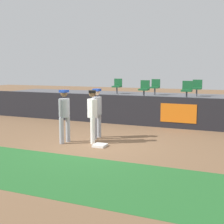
# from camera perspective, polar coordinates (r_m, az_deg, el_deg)

# --- Properties ---
(ground_plane) EXTENTS (60.00, 60.00, 0.00)m
(ground_plane) POSITION_cam_1_polar(r_m,az_deg,el_deg) (10.26, -3.10, -6.08)
(ground_plane) COLOR brown
(grass_foreground_strip) EXTENTS (18.00, 2.80, 0.01)m
(grass_foreground_strip) POSITION_cam_1_polar(r_m,az_deg,el_deg) (7.93, -12.16, -10.47)
(grass_foreground_strip) COLOR #26662B
(grass_foreground_strip) RESTS_ON ground_plane
(first_base) EXTENTS (0.40, 0.40, 0.08)m
(first_base) POSITION_cam_1_polar(r_m,az_deg,el_deg) (10.02, -2.24, -6.18)
(first_base) COLOR white
(first_base) RESTS_ON ground_plane
(player_fielder_home) EXTENTS (0.46, 0.57, 1.79)m
(player_fielder_home) POSITION_cam_1_polar(r_m,az_deg,el_deg) (10.37, -3.62, -0.13)
(player_fielder_home) COLOR white
(player_fielder_home) RESTS_ON ground_plane
(player_runner_visitor) EXTENTS (0.40, 0.50, 1.80)m
(player_runner_visitor) POSITION_cam_1_polar(r_m,az_deg,el_deg) (10.45, -8.80, -0.08)
(player_runner_visitor) COLOR #9EA3AD
(player_runner_visitor) RESTS_ON ground_plane
(player_coach_visitor) EXTENTS (0.35, 0.50, 1.79)m
(player_coach_visitor) POSITION_cam_1_polar(r_m,az_deg,el_deg) (11.04, -2.80, 0.41)
(player_coach_visitor) COLOR #9EA3AD
(player_coach_visitor) RESTS_ON ground_plane
(field_wall) EXTENTS (18.00, 0.26, 1.31)m
(field_wall) POSITION_cam_1_polar(r_m,az_deg,el_deg) (13.74, 4.16, 0.29)
(field_wall) COLOR black
(field_wall) RESTS_ON ground_plane
(bleacher_platform) EXTENTS (18.00, 4.80, 1.11)m
(bleacher_platform) POSITION_cam_1_polar(r_m,az_deg,el_deg) (16.19, 7.05, 1.05)
(bleacher_platform) COLOR #59595E
(bleacher_platform) RESTS_ON ground_plane
(seat_front_right) EXTENTS (0.47, 0.44, 0.84)m
(seat_front_right) POSITION_cam_1_polar(r_m,az_deg,el_deg) (14.56, 13.70, 4.16)
(seat_front_right) COLOR #4C4C51
(seat_front_right) RESTS_ON bleacher_platform
(seat_back_center) EXTENTS (0.46, 0.44, 0.84)m
(seat_back_center) POSITION_cam_1_polar(r_m,az_deg,el_deg) (16.73, 7.99, 4.77)
(seat_back_center) COLOR #4C4C51
(seat_back_center) RESTS_ON bleacher_platform
(seat_back_left) EXTENTS (0.46, 0.44, 0.84)m
(seat_back_left) POSITION_cam_1_polar(r_m,az_deg,el_deg) (17.42, 1.00, 4.97)
(seat_back_left) COLOR #4C4C51
(seat_back_left) RESTS_ON bleacher_platform
(seat_back_right) EXTENTS (0.48, 0.44, 0.84)m
(seat_back_right) POSITION_cam_1_polar(r_m,az_deg,el_deg) (16.31, 15.44, 4.48)
(seat_back_right) COLOR #4C4C51
(seat_back_right) RESTS_ON bleacher_platform
(seat_front_center) EXTENTS (0.45, 0.44, 0.84)m
(seat_front_center) POSITION_cam_1_polar(r_m,az_deg,el_deg) (15.02, 6.00, 4.45)
(seat_front_center) COLOR #4C4C51
(seat_front_center) RESTS_ON bleacher_platform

